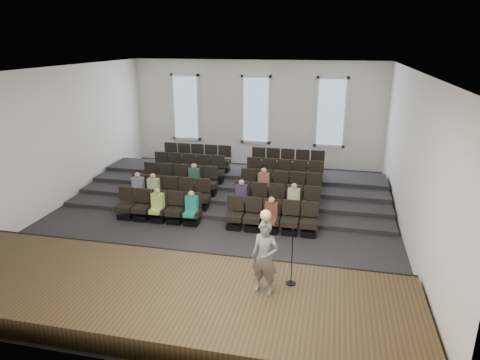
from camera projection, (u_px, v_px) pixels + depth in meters
name	position (u px, v px, depth m)	size (l,w,h in m)	color
ground	(218.00, 219.00, 14.68)	(14.00, 14.00, 0.00)	#232325
ceiling	(215.00, 69.00, 13.11)	(12.00, 14.00, 0.02)	white
wall_back	(256.00, 114.00, 20.41)	(12.00, 0.04, 5.00)	white
wall_front	(108.00, 245.00, 7.39)	(12.00, 0.04, 5.00)	white
wall_left	(53.00, 140.00, 15.14)	(0.04, 14.00, 5.00)	white
wall_right	(412.00, 160.00, 12.65)	(0.04, 14.00, 5.00)	white
stage	(159.00, 296.00, 9.88)	(11.80, 3.60, 0.50)	#41321C
stage_lip	(185.00, 259.00, 11.52)	(11.80, 0.06, 0.52)	black
risers	(238.00, 185.00, 17.56)	(11.80, 4.80, 0.60)	#232325
seating_rows	(229.00, 186.00, 15.90)	(6.80, 4.70, 1.67)	black
windows	(256.00, 110.00, 20.28)	(8.44, 0.10, 3.24)	white
audience	(210.00, 193.00, 14.81)	(6.05, 2.64, 1.10)	#ACD856
speaker	(265.00, 258.00, 9.33)	(0.62, 0.41, 1.71)	#62605D
mic_stand	(291.00, 268.00, 9.77)	(0.24, 0.24, 1.42)	black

